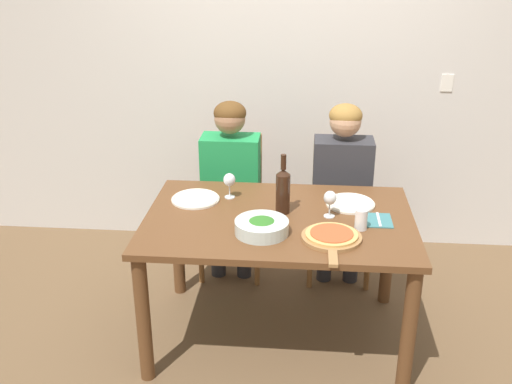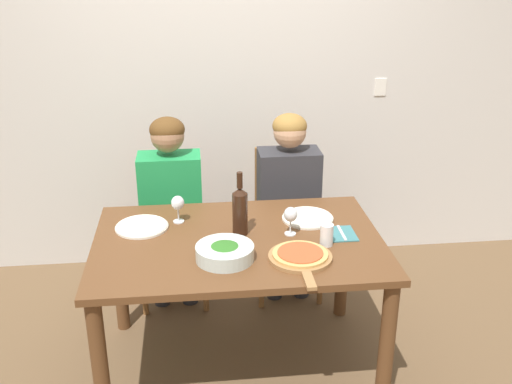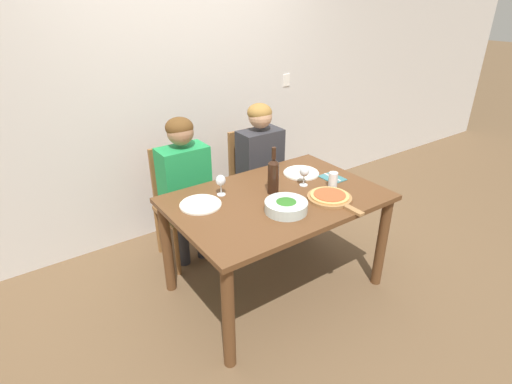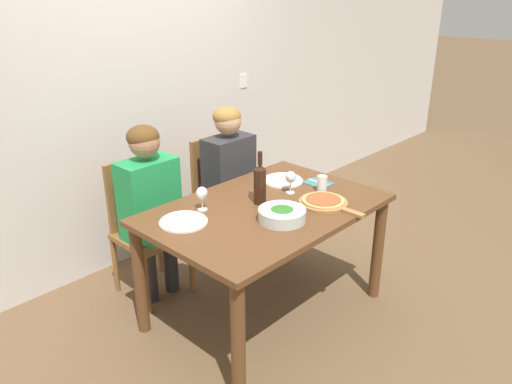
{
  "view_description": "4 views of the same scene",
  "coord_description": "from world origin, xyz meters",
  "px_view_note": "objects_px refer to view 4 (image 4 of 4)",
  "views": [
    {
      "loc": [
        0.13,
        -2.95,
        2.17
      ],
      "look_at": [
        -0.13,
        0.02,
        0.91
      ],
      "focal_mm": 42.0,
      "sensor_mm": 36.0,
      "label": 1
    },
    {
      "loc": [
        -0.21,
        -2.71,
        2.15
      ],
      "look_at": [
        0.11,
        0.15,
        0.97
      ],
      "focal_mm": 42.0,
      "sensor_mm": 36.0,
      "label": 2
    },
    {
      "loc": [
        -1.54,
        -1.93,
        2.03
      ],
      "look_at": [
        -0.15,
        0.04,
        0.83
      ],
      "focal_mm": 28.0,
      "sensor_mm": 36.0,
      "label": 3
    },
    {
      "loc": [
        -2.08,
        -1.89,
        2.04
      ],
      "look_at": [
        0.03,
        0.11,
        0.83
      ],
      "focal_mm": 35.0,
      "sensor_mm": 36.0,
      "label": 4
    }
  ],
  "objects_px": {
    "person_man": "(230,170)",
    "dinner_plate_left": "(183,221)",
    "wine_bottle": "(260,183)",
    "fork_on_napkin": "(319,183)",
    "wine_glass_right": "(291,178)",
    "chair_right": "(221,194)",
    "pizza_on_board": "(324,202)",
    "chair_left": "(144,223)",
    "person_woman": "(151,197)",
    "water_tumbler": "(322,184)",
    "broccoli_bowl": "(282,215)",
    "dinner_plate_right": "(283,180)",
    "wine_glass_left": "(202,194)"
  },
  "relations": [
    {
      "from": "pizza_on_board",
      "to": "chair_left",
      "type": "bearing_deg",
      "value": 120.76
    },
    {
      "from": "dinner_plate_left",
      "to": "pizza_on_board",
      "type": "bearing_deg",
      "value": -29.13
    },
    {
      "from": "wine_bottle",
      "to": "wine_glass_left",
      "type": "height_order",
      "value": "wine_bottle"
    },
    {
      "from": "pizza_on_board",
      "to": "wine_glass_left",
      "type": "distance_m",
      "value": 0.76
    },
    {
      "from": "person_man",
      "to": "dinner_plate_left",
      "type": "relative_size",
      "value": 4.39
    },
    {
      "from": "person_man",
      "to": "dinner_plate_left",
      "type": "bearing_deg",
      "value": -149.19
    },
    {
      "from": "chair_left",
      "to": "water_tumbler",
      "type": "xyz_separation_m",
      "value": [
        0.79,
        -0.93,
        0.32
      ]
    },
    {
      "from": "person_woman",
      "to": "water_tumbler",
      "type": "xyz_separation_m",
      "value": [
        0.79,
        -0.82,
        0.09
      ]
    },
    {
      "from": "chair_right",
      "to": "wine_glass_left",
      "type": "distance_m",
      "value": 0.97
    },
    {
      "from": "chair_right",
      "to": "broccoli_bowl",
      "type": "distance_m",
      "value": 1.16
    },
    {
      "from": "broccoli_bowl",
      "to": "dinner_plate_left",
      "type": "relative_size",
      "value": 1.0
    },
    {
      "from": "wine_glass_right",
      "to": "dinner_plate_left",
      "type": "bearing_deg",
      "value": 168.34
    },
    {
      "from": "wine_glass_left",
      "to": "wine_bottle",
      "type": "bearing_deg",
      "value": -29.51
    },
    {
      "from": "dinner_plate_right",
      "to": "pizza_on_board",
      "type": "bearing_deg",
      "value": -105.18
    },
    {
      "from": "person_woman",
      "to": "pizza_on_board",
      "type": "bearing_deg",
      "value": -56.31
    },
    {
      "from": "person_woman",
      "to": "broccoli_bowl",
      "type": "distance_m",
      "value": 0.95
    },
    {
      "from": "pizza_on_board",
      "to": "dinner_plate_left",
      "type": "bearing_deg",
      "value": 150.87
    },
    {
      "from": "wine_glass_right",
      "to": "chair_right",
      "type": "bearing_deg",
      "value": 82.45
    },
    {
      "from": "broccoli_bowl",
      "to": "wine_glass_left",
      "type": "distance_m",
      "value": 0.5
    },
    {
      "from": "chair_right",
      "to": "fork_on_napkin",
      "type": "height_order",
      "value": "chair_right"
    },
    {
      "from": "wine_bottle",
      "to": "fork_on_napkin",
      "type": "xyz_separation_m",
      "value": [
        0.52,
        -0.07,
        -0.13
      ]
    },
    {
      "from": "dinner_plate_right",
      "to": "water_tumbler",
      "type": "relative_size",
      "value": 2.51
    },
    {
      "from": "person_man",
      "to": "chair_left",
      "type": "bearing_deg",
      "value": 171.15
    },
    {
      "from": "person_woman",
      "to": "wine_glass_left",
      "type": "height_order",
      "value": "person_woman"
    },
    {
      "from": "chair_left",
      "to": "wine_glass_left",
      "type": "xyz_separation_m",
      "value": [
        0.05,
        -0.58,
        0.37
      ]
    },
    {
      "from": "chair_right",
      "to": "person_woman",
      "type": "height_order",
      "value": "person_woman"
    },
    {
      "from": "dinner_plate_right",
      "to": "wine_glass_right",
      "type": "relative_size",
      "value": 1.85
    },
    {
      "from": "dinner_plate_right",
      "to": "person_woman",
      "type": "bearing_deg",
      "value": 145.99
    },
    {
      "from": "person_man",
      "to": "water_tumbler",
      "type": "relative_size",
      "value": 11.03
    },
    {
      "from": "person_man",
      "to": "water_tumbler",
      "type": "height_order",
      "value": "person_man"
    },
    {
      "from": "chair_left",
      "to": "dinner_plate_left",
      "type": "distance_m",
      "value": 0.71
    },
    {
      "from": "chair_right",
      "to": "dinner_plate_right",
      "type": "height_order",
      "value": "chair_right"
    },
    {
      "from": "broccoli_bowl",
      "to": "pizza_on_board",
      "type": "relative_size",
      "value": 0.63
    },
    {
      "from": "wine_glass_right",
      "to": "broccoli_bowl",
      "type": "bearing_deg",
      "value": -146.85
    },
    {
      "from": "dinner_plate_right",
      "to": "wine_glass_right",
      "type": "xyz_separation_m",
      "value": [
        -0.12,
        -0.17,
        0.1
      ]
    },
    {
      "from": "person_woman",
      "to": "broccoli_bowl",
      "type": "height_order",
      "value": "person_woman"
    },
    {
      "from": "chair_right",
      "to": "fork_on_napkin",
      "type": "bearing_deg",
      "value": -79.12
    },
    {
      "from": "broccoli_bowl",
      "to": "dinner_plate_left",
      "type": "bearing_deg",
      "value": 136.88
    },
    {
      "from": "broccoli_bowl",
      "to": "wine_bottle",
      "type": "bearing_deg",
      "value": 70.05
    },
    {
      "from": "pizza_on_board",
      "to": "wine_glass_left",
      "type": "xyz_separation_m",
      "value": [
        -0.58,
        0.49,
        0.09
      ]
    },
    {
      "from": "person_woman",
      "to": "wine_bottle",
      "type": "bearing_deg",
      "value": -59.96
    },
    {
      "from": "wine_glass_right",
      "to": "chair_left",
      "type": "bearing_deg",
      "value": 128.43
    },
    {
      "from": "person_woman",
      "to": "person_man",
      "type": "distance_m",
      "value": 0.73
    },
    {
      "from": "dinner_plate_left",
      "to": "fork_on_napkin",
      "type": "xyz_separation_m",
      "value": [
        1.03,
        -0.19,
        -0.01
      ]
    },
    {
      "from": "wine_bottle",
      "to": "fork_on_napkin",
      "type": "relative_size",
      "value": 1.88
    },
    {
      "from": "water_tumbler",
      "to": "wine_bottle",
      "type": "bearing_deg",
      "value": 157.58
    },
    {
      "from": "chair_right",
      "to": "dinner_plate_right",
      "type": "bearing_deg",
      "value": -88.23
    },
    {
      "from": "pizza_on_board",
      "to": "wine_glass_left",
      "type": "bearing_deg",
      "value": 139.99
    },
    {
      "from": "pizza_on_board",
      "to": "wine_glass_right",
      "type": "relative_size",
      "value": 2.95
    },
    {
      "from": "chair_left",
      "to": "water_tumbler",
      "type": "bearing_deg",
      "value": -49.73
    }
  ]
}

